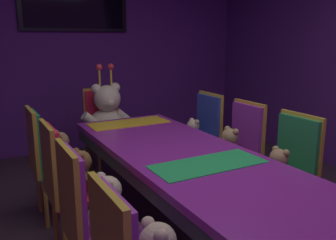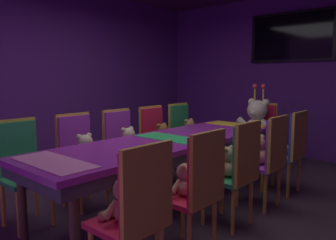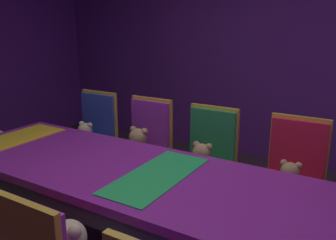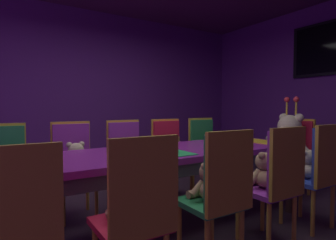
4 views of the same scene
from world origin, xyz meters
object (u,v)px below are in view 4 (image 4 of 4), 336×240
Objects in this scene: chair_left_2 at (126,153)px; teddy_right_0 at (9,223)px; teddy_left_3 at (175,151)px; king_teddy_bear at (289,140)px; chair_left_4 at (204,146)px; teddy_right_2 at (208,184)px; teddy_right_4 at (305,166)px; banquet_table at (159,159)px; chair_left_3 at (168,149)px; throne_chair at (296,148)px; chair_right_2 at (222,186)px; teddy_right_1 at (128,202)px; chair_left_1 at (73,158)px; chair_left_0 at (3,165)px; chair_right_0 at (11,231)px; teddy_left_4 at (211,147)px; teddy_left_1 at (76,160)px; chair_right_4 at (320,166)px; chair_right_3 at (279,175)px; teddy_right_3 at (264,172)px; chair_right_1 at (139,205)px; teddy_left_2 at (131,155)px.

chair_left_2 is 1.97m from teddy_right_0.
teddy_left_3 is 0.41× the size of king_teddy_bear.
chair_left_4 reaches higher than teddy_left_3.
teddy_right_4 is (0.01, 1.20, -0.01)m from teddy_right_2.
teddy_right_4 is at bearing 61.55° from banquet_table.
chair_left_3 is 1.70m from throne_chair.
chair_right_2 is at bearing -19.93° from chair_left_3.
teddy_left_3 is 1.21× the size of teddy_right_1.
chair_left_0 is at bearing -88.54° from chair_left_1.
teddy_left_3 is at bearing -51.02° from chair_right_0.
teddy_left_1 is at bearing -89.40° from teddy_left_4.
chair_right_4 is at bearing 42.67° from throne_chair.
king_teddy_bear reaches higher than chair_right_4.
teddy_right_1 is at bearing -50.41° from chair_left_4.
chair_right_2 is 1.00× the size of chair_right_3.
teddy_left_4 is 0.34× the size of throne_chair.
teddy_right_3 is at bearing 0.53° from chair_left_3.
teddy_right_1 is (-0.14, 0.62, -0.03)m from chair_right_0.
teddy_right_4 is (-0.15, 0.60, -0.02)m from chair_right_3.
king_teddy_bear is (0.82, 1.33, 0.12)m from chair_left_3.
teddy_left_3 is 0.34× the size of chair_right_0.
chair_right_3 is at bearing 0.48° from chair_left_3.
chair_left_0 is at bearing -89.20° from chair_left_4.
chair_right_4 is (0.12, 1.85, 0.03)m from teddy_right_1.
chair_right_3 is (0.13, 1.25, 0.03)m from teddy_right_1.
banquet_table is 1.40m from teddy_left_4.
chair_right_4 is at bearing -93.82° from teddy_right_1.
chair_left_2 is 1.64m from teddy_right_1.
teddy_right_1 is 1.86m from chair_right_4.
chair_right_1 is (0.14, 0.62, 0.02)m from teddy_right_0.
teddy_left_2 is at bearing 0.14° from chair_right_2.
chair_left_4 reaches higher than banquet_table.
chair_right_3 is at bearing -91.11° from chair_right_2.
teddy_left_2 is 1.92m from chair_right_4.
chair_left_3 is 3.57× the size of teddy_right_1.
chair_left_0 is 0.65m from teddy_left_1.
teddy_left_3 is 0.34× the size of chair_left_4.
teddy_left_2 is 0.35× the size of chair_left_4.
teddy_left_3 is at bearing 137.46° from banquet_table.
chair_right_3 is at bearing -104.48° from teddy_right_2.
chair_left_4 is 1.00× the size of chair_right_4.
teddy_left_3 is 1.11× the size of teddy_right_0.
banquet_table is 3.18× the size of chair_left_0.
chair_left_3 is 1.61m from teddy_right_4.
chair_right_1 is (1.50, -0.03, -0.00)m from teddy_left_1.
chair_right_2 and chair_right_4 have the same top height.
king_teddy_bear is at bearing -58.18° from chair_right_3.
banquet_table and teddy_right_2 have the same top height.
chair_right_3 is at bearing 31.82° from king_teddy_bear.
chair_right_1 is (0.83, -0.62, -0.06)m from banquet_table.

